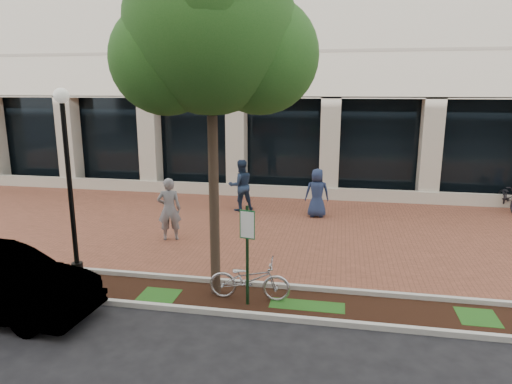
% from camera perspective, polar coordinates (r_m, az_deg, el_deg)
% --- Properties ---
extents(ground, '(120.00, 120.00, 0.00)m').
position_cam_1_polar(ground, '(15.26, 0.84, -4.58)').
color(ground, black).
rests_on(ground, ground).
extents(brick_plaza, '(40.00, 9.00, 0.01)m').
position_cam_1_polar(brick_plaza, '(15.26, 0.84, -4.57)').
color(brick_plaza, brown).
rests_on(brick_plaza, ground).
extents(planting_strip, '(40.00, 1.50, 0.01)m').
position_cam_1_polar(planting_strip, '(10.48, -4.19, -13.08)').
color(planting_strip, black).
rests_on(planting_strip, ground).
extents(curb_plaza_side, '(40.00, 0.12, 0.12)m').
position_cam_1_polar(curb_plaza_side, '(11.12, -3.20, -11.17)').
color(curb_plaza_side, beige).
rests_on(curb_plaza_side, ground).
extents(curb_street_side, '(40.00, 0.12, 0.12)m').
position_cam_1_polar(curb_street_side, '(9.81, -5.35, -14.66)').
color(curb_street_side, beige).
rests_on(curb_street_side, ground).
extents(parking_sign, '(0.34, 0.07, 2.22)m').
position_cam_1_polar(parking_sign, '(9.61, -1.11, -6.31)').
color(parking_sign, '#123318').
rests_on(parking_sign, ground).
extents(lamppost, '(0.36, 0.36, 4.59)m').
position_cam_1_polar(lamppost, '(11.84, -22.38, 2.18)').
color(lamppost, black).
rests_on(lamppost, ground).
extents(street_tree, '(4.18, 3.49, 7.51)m').
position_cam_1_polar(street_tree, '(9.77, -5.32, 18.42)').
color(street_tree, '#443427').
rests_on(street_tree, ground).
extents(locked_bicycle, '(1.83, 0.70, 0.95)m').
position_cam_1_polar(locked_bicycle, '(10.22, -0.83, -10.86)').
color(locked_bicycle, '#B2B2B6').
rests_on(locked_bicycle, ground).
extents(pedestrian_left, '(0.82, 0.66, 1.95)m').
position_cam_1_polar(pedestrian_left, '(14.14, -10.79, -2.13)').
color(pedestrian_left, slate).
rests_on(pedestrian_left, ground).
extents(pedestrian_mid, '(1.19, 1.11, 1.96)m').
position_cam_1_polar(pedestrian_mid, '(17.25, -1.91, 0.84)').
color(pedestrian_mid, '#1B2B45').
rests_on(pedestrian_mid, ground).
extents(pedestrian_right, '(0.94, 0.68, 1.78)m').
position_cam_1_polar(pedestrian_right, '(16.56, 7.64, -0.12)').
color(pedestrian_right, '#1F2C4E').
rests_on(pedestrian_right, ground).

